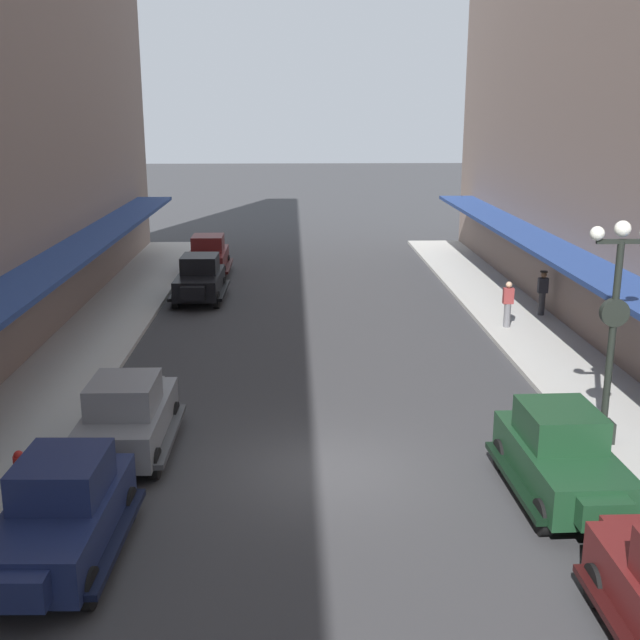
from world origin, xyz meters
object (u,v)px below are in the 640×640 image
at_px(parked_car_1, 61,510).
at_px(lamp_post_with_clock, 613,324).
at_px(parked_car_0, 208,255).
at_px(pedestrian_2, 508,304).
at_px(pedestrian_1, 542,292).
at_px(parked_car_4, 127,414).
at_px(parked_car_2, 200,278).
at_px(parked_car_3, 561,454).
at_px(fire_hydrant, 20,469).

xyz_separation_m(parked_car_1, lamp_post_with_clock, (11.20, 4.37, 2.04)).
relative_size(parked_car_0, pedestrian_2, 2.60).
xyz_separation_m(parked_car_0, pedestrian_1, (13.32, -8.67, 0.07)).
bearing_deg(parked_car_4, lamp_post_with_clock, -0.48).
height_order(parked_car_1, parked_car_2, same).
bearing_deg(parked_car_2, pedestrian_1, -14.67).
bearing_deg(lamp_post_with_clock, parked_car_0, 118.81).
height_order(parked_car_0, pedestrian_2, parked_car_0).
bearing_deg(lamp_post_with_clock, pedestrian_2, 87.66).
distance_m(parked_car_0, parked_car_4, 20.22).
bearing_deg(parked_car_1, parked_car_0, 89.92).
height_order(parked_car_2, parked_car_4, same).
bearing_deg(parked_car_3, parked_car_1, -168.04).
xyz_separation_m(lamp_post_with_clock, pedestrian_1, (2.14, 11.64, -1.97)).
relative_size(parked_car_0, parked_car_1, 0.99).
relative_size(parked_car_0, parked_car_4, 1.00).
distance_m(parked_car_1, lamp_post_with_clock, 12.20).
relative_size(parked_car_2, parked_car_4, 1.00).
bearing_deg(parked_car_4, pedestrian_1, 41.42).
relative_size(parked_car_1, pedestrian_1, 2.58).
relative_size(parked_car_4, fire_hydrant, 5.21).
xyz_separation_m(parked_car_2, lamp_post_with_clock, (10.98, -15.08, 2.04)).
relative_size(parked_car_0, parked_car_3, 0.99).
bearing_deg(pedestrian_2, parked_car_0, 138.36).
distance_m(parked_car_0, pedestrian_2, 15.50).
height_order(parked_car_0, pedestrian_1, parked_car_0).
height_order(parked_car_1, parked_car_4, same).
xyz_separation_m(parked_car_3, parked_car_4, (-9.15, 2.47, 0.00)).
height_order(parked_car_1, lamp_post_with_clock, lamp_post_with_clock).
bearing_deg(lamp_post_with_clock, parked_car_2, 126.05).
bearing_deg(pedestrian_1, parked_car_2, 165.33).
distance_m(lamp_post_with_clock, pedestrian_2, 10.22).
height_order(parked_car_1, parked_car_3, same).
bearing_deg(parked_car_3, lamp_post_with_clock, 52.80).
relative_size(parked_car_4, pedestrian_2, 2.60).
distance_m(parked_car_1, fire_hydrant, 2.93).
xyz_separation_m(parked_car_0, lamp_post_with_clock, (11.17, -20.31, 2.04)).
relative_size(parked_car_3, pedestrian_2, 2.62).
bearing_deg(parked_car_4, parked_car_3, -15.10).
distance_m(parked_car_0, pedestrian_1, 15.89).
height_order(parked_car_4, pedestrian_2, parked_car_4).
xyz_separation_m(parked_car_1, parked_car_3, (9.40, 1.99, 0.00)).
relative_size(parked_car_4, lamp_post_with_clock, 0.83).
xyz_separation_m(parked_car_0, parked_car_1, (-0.03, -24.68, 0.00)).
bearing_deg(parked_car_1, parked_car_4, 86.75).
bearing_deg(lamp_post_with_clock, fire_hydrant, -171.51).
xyz_separation_m(lamp_post_with_clock, pedestrian_2, (0.41, 10.02, -2.00)).
relative_size(parked_car_0, parked_car_2, 1.00).
relative_size(parked_car_4, pedestrian_1, 2.56).
xyz_separation_m(parked_car_2, parked_car_4, (0.02, -14.99, 0.00)).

